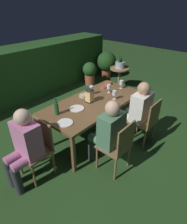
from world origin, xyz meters
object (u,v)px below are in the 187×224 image
(lantern_centerpiece, at_px, (90,94))
(wine_glass_d, at_px, (114,93))
(chair_side_left_b, at_px, (146,120))
(chair_head_near, at_px, (38,146))
(wine_glass_c, at_px, (109,87))
(person_in_pink, at_px, (24,145))
(chair_side_left_a, at_px, (118,145))
(dining_table, at_px, (93,104))
(green_bottle_on_table, at_px, (57,108))
(bowl_bread, at_px, (108,83))
(potted_plant_by_hedge, at_px, (90,72))
(wine_glass_b, at_px, (121,83))
(potted_plant_corner, at_px, (107,63))
(plate_b, at_px, (77,109))
(person_in_green, at_px, (108,131))
(side_table, at_px, (119,75))
(wine_glass_a, at_px, (91,89))
(bowl_salad, at_px, (84,96))
(ice_bucket, at_px, (120,64))
(bowl_olives, at_px, (104,87))
(plate_a, at_px, (65,123))
(person_in_cream, at_px, (137,109))

(lantern_centerpiece, xyz_separation_m, wine_glass_d, (0.36, -0.27, -0.03))
(chair_side_left_b, height_order, lantern_centerpiece, lantern_centerpiece)
(chair_head_near, relative_size, wine_glass_c, 5.15)
(person_in_pink, bearing_deg, chair_side_left_a, -41.01)
(dining_table, xyz_separation_m, chair_side_left_b, (0.43, -0.84, -0.20))
(chair_side_left_b, distance_m, lantern_centerpiece, 1.08)
(green_bottle_on_table, distance_m, bowl_bread, 1.49)
(lantern_centerpiece, height_order, potted_plant_by_hedge, lantern_centerpiece)
(potted_plant_by_hedge, bearing_deg, wine_glass_b, -120.60)
(chair_side_left_a, distance_m, potted_plant_corner, 4.05)
(dining_table, xyz_separation_m, wine_glass_c, (0.46, 0.02, 0.17))
(wine_glass_d, distance_m, plate_b, 0.74)
(person_in_green, xyz_separation_m, side_table, (2.59, 1.56, -0.22))
(wine_glass_a, bearing_deg, bowl_salad, 167.08)
(green_bottle_on_table, relative_size, plate_b, 1.23)
(lantern_centerpiece, bearing_deg, potted_plant_by_hedge, 42.13)
(chair_side_left_a, xyz_separation_m, wine_glass_c, (0.89, 0.86, 0.37))
(green_bottle_on_table, height_order, wine_glass_c, green_bottle_on_table)
(potted_plant_by_hedge, relative_size, potted_plant_corner, 0.80)
(chair_head_near, distance_m, potted_plant_by_hedge, 3.54)
(dining_table, height_order, bowl_salad, bowl_salad)
(chair_side_left_a, distance_m, green_bottle_on_table, 1.08)
(person_in_pink, height_order, green_bottle_on_table, person_in_pink)
(dining_table, relative_size, plate_b, 8.03)
(bowl_bread, bearing_deg, green_bottle_on_table, -174.73)
(chair_side_left_a, height_order, potted_plant_corner, chair_side_left_a)
(dining_table, distance_m, side_table, 2.36)
(lantern_centerpiece, bearing_deg, person_in_green, -118.39)
(lantern_centerpiece, height_order, ice_bucket, lantern_centerpiece)
(person_in_green, height_order, wine_glass_a, person_in_green)
(chair_side_left_a, relative_size, person_in_green, 0.76)
(plate_b, xyz_separation_m, ice_bucket, (2.55, 0.89, -0.02))
(person_in_green, distance_m, bowl_salad, 1.01)
(side_table, height_order, potted_plant_corner, potted_plant_corner)
(person_in_green, bearing_deg, plate_b, 86.20)
(chair_side_left_b, xyz_separation_m, wine_glass_b, (0.36, 0.79, 0.37))
(bowl_olives, bearing_deg, plate_a, -164.91)
(person_in_cream, bearing_deg, bowl_olives, 80.65)
(chair_head_near, distance_m, side_table, 3.48)
(chair_head_near, xyz_separation_m, bowl_salad, (1.21, 0.26, 0.27))
(person_in_cream, xyz_separation_m, potted_plant_by_hedge, (1.44, 2.42, -0.25))
(potted_plant_corner, bearing_deg, bowl_olives, -143.83)
(chair_head_near, relative_size, wine_glass_a, 5.15)
(side_table, bearing_deg, wine_glass_d, -148.53)
(dining_table, bearing_deg, bowl_bread, 19.56)
(wine_glass_a, xyz_separation_m, side_table, (1.97, 0.69, -0.44))
(person_in_green, relative_size, bowl_salad, 7.17)
(green_bottle_on_table, relative_size, bowl_olives, 2.09)
(potted_plant_corner, bearing_deg, side_table, -120.96)
(chair_side_left_b, bearing_deg, chair_side_left_a, 180.00)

